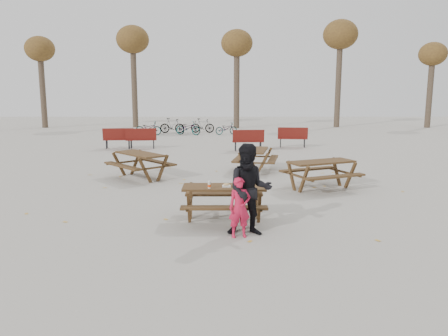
{
  "coord_description": "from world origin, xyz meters",
  "views": [
    {
      "loc": [
        -0.02,
        -9.28,
        2.81
      ],
      "look_at": [
        0.0,
        1.0,
        1.0
      ],
      "focal_mm": 35.0,
      "sensor_mm": 36.0,
      "label": 1
    }
  ],
  "objects_px": {
    "picnic_table_far": "(256,160)",
    "main_picnic_table": "(224,195)",
    "picnic_table_north": "(140,166)",
    "soda_bottle": "(209,185)",
    "child": "(240,208)",
    "food_tray": "(226,186)",
    "picnic_table_east": "(321,175)",
    "adult": "(250,190)"
  },
  "relations": [
    {
      "from": "adult",
      "to": "picnic_table_east",
      "type": "distance_m",
      "value": 4.75
    },
    {
      "from": "main_picnic_table",
      "to": "adult",
      "type": "bearing_deg",
      "value": -62.71
    },
    {
      "from": "soda_bottle",
      "to": "picnic_table_north",
      "type": "distance_m",
      "value": 5.54
    },
    {
      "from": "picnic_table_east",
      "to": "main_picnic_table",
      "type": "bearing_deg",
      "value": -155.28
    },
    {
      "from": "adult",
      "to": "picnic_table_east",
      "type": "relative_size",
      "value": 0.95
    },
    {
      "from": "food_tray",
      "to": "picnic_table_far",
      "type": "relative_size",
      "value": 0.1
    },
    {
      "from": "main_picnic_table",
      "to": "picnic_table_north",
      "type": "distance_m",
      "value": 5.47
    },
    {
      "from": "soda_bottle",
      "to": "picnic_table_east",
      "type": "height_order",
      "value": "soda_bottle"
    },
    {
      "from": "food_tray",
      "to": "adult",
      "type": "relative_size",
      "value": 0.1
    },
    {
      "from": "soda_bottle",
      "to": "adult",
      "type": "relative_size",
      "value": 0.09
    },
    {
      "from": "adult",
      "to": "picnic_table_east",
      "type": "bearing_deg",
      "value": 61.54
    },
    {
      "from": "main_picnic_table",
      "to": "child",
      "type": "height_order",
      "value": "child"
    },
    {
      "from": "soda_bottle",
      "to": "picnic_table_north",
      "type": "xyz_separation_m",
      "value": [
        -2.41,
        4.96,
        -0.43
      ]
    },
    {
      "from": "main_picnic_table",
      "to": "picnic_table_far",
      "type": "height_order",
      "value": "picnic_table_far"
    },
    {
      "from": "food_tray",
      "to": "picnic_table_east",
      "type": "height_order",
      "value": "picnic_table_east"
    },
    {
      "from": "picnic_table_far",
      "to": "main_picnic_table",
      "type": "bearing_deg",
      "value": -179.78
    },
    {
      "from": "soda_bottle",
      "to": "food_tray",
      "type": "bearing_deg",
      "value": 20.16
    },
    {
      "from": "main_picnic_table",
      "to": "child",
      "type": "xyz_separation_m",
      "value": [
        0.3,
        -1.1,
        0.01
      ]
    },
    {
      "from": "picnic_table_north",
      "to": "food_tray",
      "type": "bearing_deg",
      "value": -12.06
    },
    {
      "from": "main_picnic_table",
      "to": "soda_bottle",
      "type": "bearing_deg",
      "value": -144.77
    },
    {
      "from": "child",
      "to": "picnic_table_east",
      "type": "bearing_deg",
      "value": 47.76
    },
    {
      "from": "child",
      "to": "picnic_table_far",
      "type": "distance_m",
      "value": 7.17
    },
    {
      "from": "soda_bottle",
      "to": "child",
      "type": "bearing_deg",
      "value": -55.04
    },
    {
      "from": "picnic_table_north",
      "to": "picnic_table_far",
      "type": "relative_size",
      "value": 1.07
    },
    {
      "from": "main_picnic_table",
      "to": "adult",
      "type": "distance_m",
      "value": 1.13
    },
    {
      "from": "food_tray",
      "to": "soda_bottle",
      "type": "height_order",
      "value": "soda_bottle"
    },
    {
      "from": "picnic_table_east",
      "to": "picnic_table_north",
      "type": "bearing_deg",
      "value": 140.55
    },
    {
      "from": "child",
      "to": "picnic_table_far",
      "type": "relative_size",
      "value": 0.65
    },
    {
      "from": "adult",
      "to": "food_tray",
      "type": "bearing_deg",
      "value": 118.02
    },
    {
      "from": "soda_bottle",
      "to": "child",
      "type": "relative_size",
      "value": 0.14
    },
    {
      "from": "soda_bottle",
      "to": "main_picnic_table",
      "type": "bearing_deg",
      "value": 35.23
    },
    {
      "from": "soda_bottle",
      "to": "picnic_table_far",
      "type": "bearing_deg",
      "value": 76.9
    },
    {
      "from": "adult",
      "to": "picnic_table_north",
      "type": "distance_m",
      "value": 6.57
    },
    {
      "from": "adult",
      "to": "soda_bottle",
      "type": "bearing_deg",
      "value": 138.66
    },
    {
      "from": "adult",
      "to": "picnic_table_far",
      "type": "height_order",
      "value": "adult"
    },
    {
      "from": "main_picnic_table",
      "to": "picnic_table_north",
      "type": "relative_size",
      "value": 0.93
    },
    {
      "from": "child",
      "to": "picnic_table_far",
      "type": "xyz_separation_m",
      "value": [
        0.84,
        7.12,
        -0.2
      ]
    },
    {
      "from": "food_tray",
      "to": "child",
      "type": "relative_size",
      "value": 0.15
    },
    {
      "from": "picnic_table_east",
      "to": "food_tray",
      "type": "bearing_deg",
      "value": -153.98
    },
    {
      "from": "main_picnic_table",
      "to": "adult",
      "type": "relative_size",
      "value": 0.99
    },
    {
      "from": "adult",
      "to": "picnic_table_north",
      "type": "xyz_separation_m",
      "value": [
        -3.23,
        5.71,
        -0.49
      ]
    },
    {
      "from": "main_picnic_table",
      "to": "picnic_table_north",
      "type": "height_order",
      "value": "picnic_table_north"
    }
  ]
}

